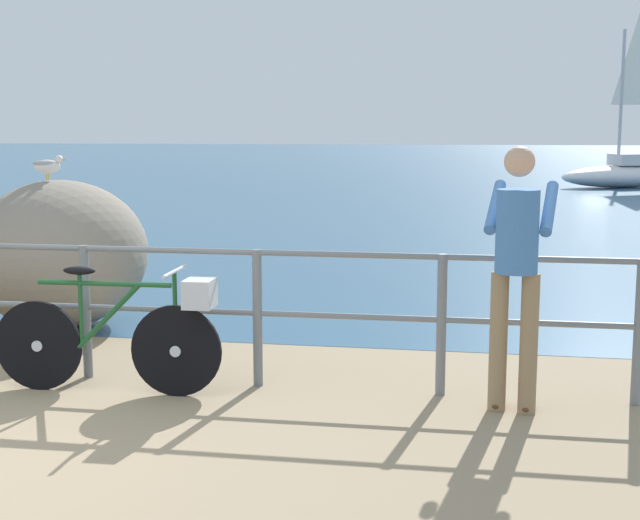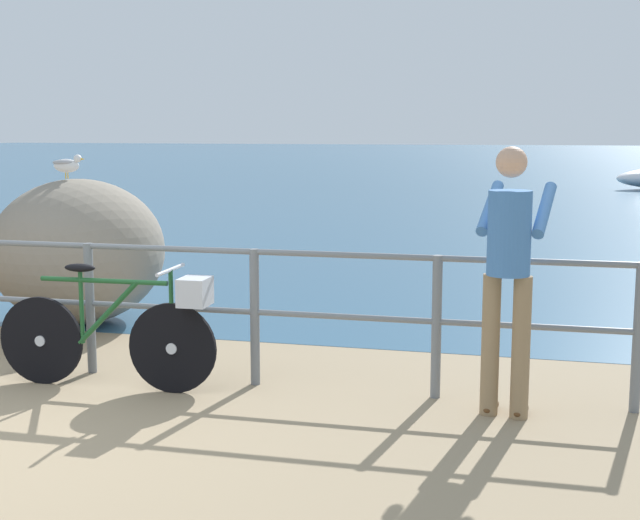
# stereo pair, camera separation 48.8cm
# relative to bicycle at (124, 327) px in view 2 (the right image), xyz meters

# --- Properties ---
(ground_plane) EXTENTS (120.00, 120.00, 0.10)m
(ground_plane) POSITION_rel_bicycle_xyz_m (-0.46, 18.68, -0.51)
(ground_plane) COLOR #937F60
(sea_surface) EXTENTS (120.00, 90.00, 0.01)m
(sea_surface) POSITION_rel_bicycle_xyz_m (-0.46, 46.59, -0.46)
(sea_surface) COLOR #2D5675
(sea_surface) RESTS_ON ground_plane
(promenade_railing) EXTENTS (8.11, 0.07, 1.02)m
(promenade_railing) POSITION_rel_bicycle_xyz_m (-0.46, 0.35, 0.17)
(promenade_railing) COLOR slate
(promenade_railing) RESTS_ON ground_plane
(bicycle) EXTENTS (1.70, 0.48, 0.92)m
(bicycle) POSITION_rel_bicycle_xyz_m (0.00, 0.00, 0.00)
(bicycle) COLOR black
(bicycle) RESTS_ON ground_plane
(person_at_railing) EXTENTS (0.52, 0.67, 1.78)m
(person_at_railing) POSITION_rel_bicycle_xyz_m (2.71, 0.07, 0.53)
(person_at_railing) COLOR #8C7251
(person_at_railing) RESTS_ON ground_plane
(breakwater_boulder_main) EXTENTS (1.64, 1.77, 1.41)m
(breakwater_boulder_main) POSITION_rel_bicycle_xyz_m (-1.44, 1.95, 0.24)
(breakwater_boulder_main) COLOR gray
(breakwater_boulder_main) RESTS_ON ground
(seagull) EXTENTS (0.34, 0.13, 0.23)m
(seagull) POSITION_rel_bicycle_xyz_m (-1.52, 1.94, 1.08)
(seagull) COLOR gold
(seagull) RESTS_ON breakwater_boulder_main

